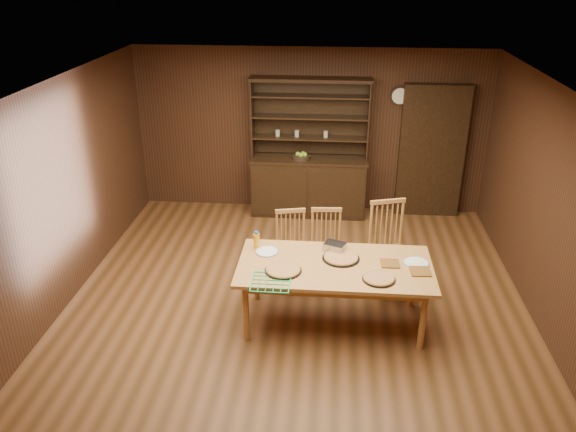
# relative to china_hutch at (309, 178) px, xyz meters

# --- Properties ---
(floor) EXTENTS (6.00, 6.00, 0.00)m
(floor) POSITION_rel_china_hutch_xyz_m (0.00, -2.75, -0.60)
(floor) COLOR brown
(floor) RESTS_ON ground
(room_shell) EXTENTS (6.00, 6.00, 6.00)m
(room_shell) POSITION_rel_china_hutch_xyz_m (0.00, -2.75, 0.98)
(room_shell) COLOR white
(room_shell) RESTS_ON floor
(china_hutch) EXTENTS (1.84, 0.52, 2.17)m
(china_hutch) POSITION_rel_china_hutch_xyz_m (0.00, 0.00, 0.00)
(china_hutch) COLOR black
(china_hutch) RESTS_ON floor
(doorway) EXTENTS (1.00, 0.18, 2.10)m
(doorway) POSITION_rel_china_hutch_xyz_m (1.90, 0.15, 0.45)
(doorway) COLOR black
(doorway) RESTS_ON floor
(wall_clock) EXTENTS (0.30, 0.05, 0.30)m
(wall_clock) POSITION_rel_china_hutch_xyz_m (1.35, 0.20, 1.30)
(wall_clock) COLOR black
(wall_clock) RESTS_ON room_shell
(dining_table) EXTENTS (2.13, 1.06, 0.75)m
(dining_table) POSITION_rel_china_hutch_xyz_m (0.44, -3.00, 0.08)
(dining_table) COLOR #C68A45
(dining_table) RESTS_ON floor
(chair_left) EXTENTS (0.47, 0.46, 0.97)m
(chair_left) POSITION_rel_china_hutch_xyz_m (-0.11, -2.14, -0.08)
(chair_left) COLOR #C58D43
(chair_left) RESTS_ON floor
(chair_center) EXTENTS (0.43, 0.41, 0.98)m
(chair_center) POSITION_rel_china_hutch_xyz_m (0.33, -2.09, -0.08)
(chair_center) COLOR #C58D43
(chair_center) RESTS_ON floor
(chair_right) EXTENTS (0.58, 0.56, 1.14)m
(chair_right) POSITION_rel_china_hutch_xyz_m (1.09, -2.15, 0.01)
(chair_right) COLOR #C58D43
(chair_right) RESTS_ON floor
(pizza_left) EXTENTS (0.40, 0.40, 0.04)m
(pizza_left) POSITION_rel_china_hutch_xyz_m (-0.11, -3.19, 0.17)
(pizza_left) COLOR black
(pizza_left) RESTS_ON dining_table
(pizza_right) EXTENTS (0.35, 0.35, 0.04)m
(pizza_right) POSITION_rel_china_hutch_xyz_m (0.90, -3.28, 0.17)
(pizza_right) COLOR black
(pizza_right) RESTS_ON dining_table
(pizza_center) EXTENTS (0.42, 0.42, 0.04)m
(pizza_center) POSITION_rel_china_hutch_xyz_m (0.51, -2.86, 0.17)
(pizza_center) COLOR black
(pizza_center) RESTS_ON dining_table
(cooling_rack) EXTENTS (0.50, 0.50, 0.02)m
(cooling_rack) POSITION_rel_china_hutch_xyz_m (-0.21, -3.43, 0.16)
(cooling_rack) COLOR #0DAB5B
(cooling_rack) RESTS_ON dining_table
(plate_left) EXTENTS (0.26, 0.26, 0.02)m
(plate_left) POSITION_rel_china_hutch_xyz_m (-0.33, -2.78, 0.16)
(plate_left) COLOR white
(plate_left) RESTS_ON dining_table
(plate_right) EXTENTS (0.28, 0.28, 0.02)m
(plate_right) POSITION_rel_china_hutch_xyz_m (1.33, -2.90, 0.16)
(plate_right) COLOR white
(plate_right) RESTS_ON dining_table
(foil_dish) EXTENTS (0.28, 0.24, 0.09)m
(foil_dish) POSITION_rel_china_hutch_xyz_m (0.44, -2.67, 0.20)
(foil_dish) COLOR silver
(foil_dish) RESTS_ON dining_table
(juice_bottle) EXTENTS (0.07, 0.07, 0.21)m
(juice_bottle) POSITION_rel_china_hutch_xyz_m (-0.46, -2.69, 0.25)
(juice_bottle) COLOR #EF9E0C
(juice_bottle) RESTS_ON dining_table
(pot_holder_a) EXTENTS (0.22, 0.22, 0.02)m
(pot_holder_a) POSITION_rel_china_hutch_xyz_m (1.35, -3.08, 0.16)
(pot_holder_a) COLOR red
(pot_holder_a) RESTS_ON dining_table
(pot_holder_b) EXTENTS (0.20, 0.20, 0.01)m
(pot_holder_b) POSITION_rel_china_hutch_xyz_m (1.04, -2.94, 0.16)
(pot_holder_b) COLOR red
(pot_holder_b) RESTS_ON dining_table
(fruit_bowl) EXTENTS (0.28, 0.28, 0.12)m
(fruit_bowl) POSITION_rel_china_hutch_xyz_m (-0.12, -0.07, 0.39)
(fruit_bowl) COLOR black
(fruit_bowl) RESTS_ON china_hutch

